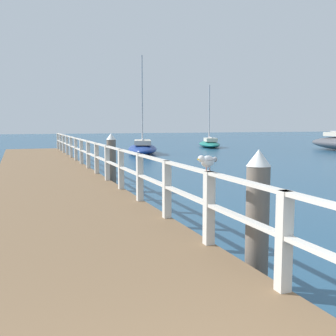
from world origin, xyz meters
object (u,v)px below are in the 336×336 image
at_px(dock_piling_near, 257,222).
at_px(seagull_foreground, 207,161).
at_px(dock_piling_far, 111,162).
at_px(boat_3, 209,143).
at_px(boat_4, 142,148).

relative_size(dock_piling_near, seagull_foreground, 4.35).
bearing_deg(dock_piling_near, seagull_foreground, 123.20).
relative_size(dock_piling_far, seagull_foreground, 4.35).
height_order(dock_piling_near, dock_piling_far, same).
bearing_deg(seagull_foreground, boat_3, -63.15).
bearing_deg(dock_piling_near, boat_4, 77.01).
xyz_separation_m(dock_piling_far, seagull_foreground, (-0.39, -7.62, 0.70)).
bearing_deg(boat_3, boat_4, -127.74).
bearing_deg(seagull_foreground, dock_piling_near, 175.68).
distance_m(seagull_foreground, boat_3, 30.31).
distance_m(boat_3, boat_4, 9.21).
bearing_deg(dock_piling_near, boat_3, 65.50).
height_order(dock_piling_far, boat_4, boat_4).
bearing_deg(dock_piling_far, seagull_foreground, -92.91).
relative_size(dock_piling_far, boat_3, 0.32).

